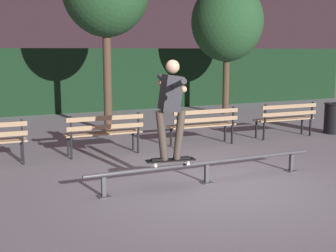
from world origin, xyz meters
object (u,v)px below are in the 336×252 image
park_bench_rightmost (286,116)px  tree_far_right (227,22)px  grind_rail (207,166)px  skateboard (171,160)px  trash_can (334,118)px  park_bench_right_center (204,122)px  park_bench_left_center (104,130)px  skateboarder (171,101)px

park_bench_rightmost → tree_far_right: tree_far_right is taller
grind_rail → skateboard: bearing=-180.0°
grind_rail → park_bench_rightmost: park_bench_rightmost is taller
park_bench_rightmost → trash_can: park_bench_rightmost is taller
grind_rail → park_bench_right_center: park_bench_right_center is taller
tree_far_right → grind_rail: bearing=-124.0°
grind_rail → tree_far_right: bearing=56.0°
skateboard → tree_far_right: (5.41, 7.05, 2.64)m
skateboard → park_bench_left_center: size_ratio=0.50×
park_bench_left_center → skateboard: bearing=-84.1°
skateboarder → tree_far_right: tree_far_right is taller
skateboarder → park_bench_left_center: bearing=96.0°
park_bench_rightmost → trash_can: (1.52, -0.05, -0.12)m
grind_rail → skateboard: skateboard is taller
park_bench_left_center → park_bench_right_center: (2.34, 0.00, 0.00)m
park_bench_rightmost → park_bench_right_center: bearing=180.0°
skateboarder → park_bench_right_center: skateboarder is taller
grind_rail → park_bench_right_center: 2.99m
skateboarder → trash_can: bearing=23.5°
grind_rail → skateboarder: skateboarder is taller
park_bench_left_center → park_bench_rightmost: same height
park_bench_left_center → park_bench_rightmost: size_ratio=1.00×
park_bench_left_center → park_bench_right_center: bearing=0.0°
skateboard → trash_can: trash_can is taller
skateboard → park_bench_rightmost: (4.41, 2.62, 0.09)m
skateboarder → park_bench_rightmost: (4.40, 2.62, -0.84)m
skateboarder → trash_can: skateboarder is taller
park_bench_right_center → tree_far_right: tree_far_right is taller
tree_far_right → trash_can: size_ratio=5.53×
grind_rail → trash_can: (5.27, 2.57, 0.12)m
park_bench_left_center → tree_far_right: size_ratio=0.36×
grind_rail → park_bench_left_center: size_ratio=2.56×
skateboarder → trash_can: (5.92, 2.57, -0.97)m
skateboard → trash_can: (5.92, 2.57, -0.03)m
grind_rail → park_bench_left_center: bearing=109.4°
park_bench_rightmost → skateboard: bearing=-149.2°
skateboard → trash_can: 6.46m
park_bench_right_center → park_bench_left_center: bearing=180.0°
grind_rail → skateboard: (-0.65, -0.00, 0.16)m
tree_far_right → trash_can: tree_far_right is taller
skateboard → park_bench_rightmost: 5.13m
skateboard → park_bench_left_center: (-0.27, 2.62, 0.09)m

